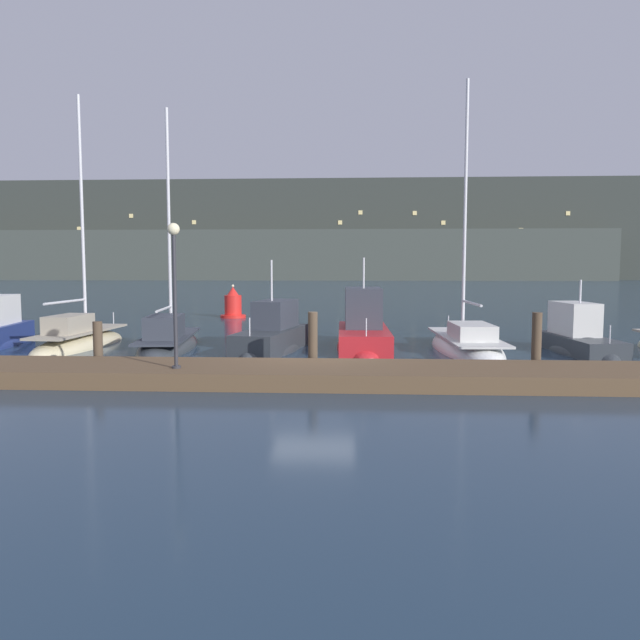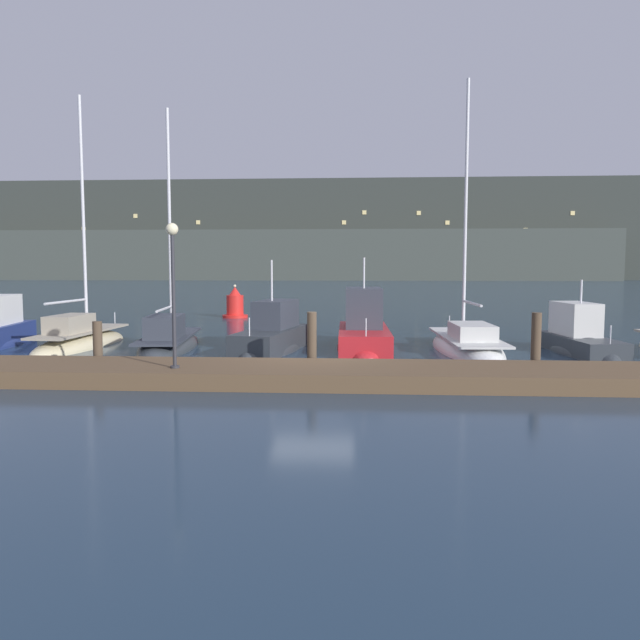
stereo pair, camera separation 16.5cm
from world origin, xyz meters
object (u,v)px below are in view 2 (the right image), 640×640
Objects in this scene: channel_buoy at (235,305)px; sailboat_berth_2 at (80,343)px; motorboat_berth_4 at (272,343)px; dock_lamppost at (173,271)px; sailboat_berth_3 at (169,344)px; motorboat_berth_5 at (364,338)px; motorboat_berth_7 at (579,346)px; sailboat_berth_6 at (467,348)px.

sailboat_berth_2 is at bearing -103.80° from channel_buoy.
motorboat_berth_4 is 7.10m from dock_lamppost.
sailboat_berth_3 is 4.91× the size of channel_buoy.
motorboat_berth_5 is 1.25× the size of motorboat_berth_7.
channel_buoy is at bearing 90.78° from sailboat_berth_3.
sailboat_berth_6 reaches higher than motorboat_berth_5.
motorboat_berth_4 is 3.51m from motorboat_berth_5.
sailboat_berth_2 is 3.48m from sailboat_berth_3.
motorboat_berth_7 is at bearing -42.42° from channel_buoy.
sailboat_berth_6 reaches higher than sailboat_berth_3.
motorboat_berth_5 is at bearing 173.58° from motorboat_berth_7.
motorboat_berth_5 reaches higher than motorboat_berth_4.
motorboat_berth_4 is 1.09× the size of motorboat_berth_7.
motorboat_berth_7 is at bearing -6.42° from motorboat_berth_5.
sailboat_berth_6 is 5.41× the size of channel_buoy.
channel_buoy is at bearing 120.04° from motorboat_berth_5.
motorboat_berth_7 is (15.01, -0.42, 0.12)m from sailboat_berth_3.
sailboat_berth_2 is at bearing 129.51° from dock_lamppost.
sailboat_berth_2 is 9.58m from dock_lamppost.
sailboat_berth_3 is 11.13m from sailboat_berth_6.
sailboat_berth_6 is at bearing -49.83° from channel_buoy.
dock_lamppost is at bearing -141.06° from sailboat_berth_6.
motorboat_berth_7 is (18.49, -0.46, 0.10)m from sailboat_berth_2.
sailboat_berth_6 is at bearing 0.34° from sailboat_berth_3.
motorboat_berth_4 is 0.87× the size of motorboat_berth_5.
sailboat_berth_2 is 2.67× the size of dock_lamppost.
sailboat_berth_3 is at bearing 178.38° from motorboat_berth_7.
sailboat_berth_6 is 2.80× the size of dock_lamppost.
sailboat_berth_3 is 1.55× the size of motorboat_berth_5.
sailboat_berth_2 is at bearing -179.89° from sailboat_berth_6.
sailboat_berth_3 is 2.54× the size of dock_lamppost.
motorboat_berth_7 is at bearing -7.18° from sailboat_berth_6.
sailboat_berth_2 reaches higher than sailboat_berth_3.
motorboat_berth_5 is (10.82, 0.40, 0.21)m from sailboat_berth_2.
sailboat_berth_6 is 3.92m from motorboat_berth_7.
sailboat_berth_2 is 1.89× the size of motorboat_berth_4.
motorboat_berth_7 is 2.53× the size of channel_buoy.
sailboat_berth_3 reaches higher than motorboat_berth_5.
motorboat_berth_5 is 1.64× the size of dock_lamppost.
sailboat_berth_6 is at bearing 172.82° from motorboat_berth_7.
dock_lamppost is (2.35, -7.03, 2.84)m from sailboat_berth_3.
motorboat_berth_5 is (7.34, 0.44, 0.23)m from sailboat_berth_3.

